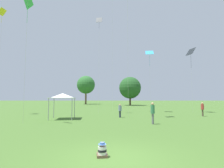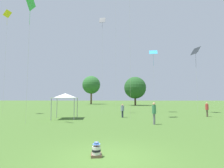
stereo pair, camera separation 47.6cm
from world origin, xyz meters
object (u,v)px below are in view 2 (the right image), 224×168
Objects in this scene: kite_1 at (153,53)px; distant_tree_0 at (91,85)px; canopy_tent at (65,96)px; seated_toddler at (96,151)px; person_standing_1 at (154,111)px; person_standing_2 at (207,108)px; kite_6 at (30,5)px; kite_2 at (116,1)px; kite_0 at (102,24)px; person_standing_3 at (122,110)px; kite_5 at (196,52)px; distant_tree_1 at (135,88)px; kite_4 at (7,17)px.

distant_tree_0 is (-15.83, 35.64, -2.32)m from kite_1.
distant_tree_0 reaches higher than canopy_tent.
distant_tree_0 is (-9.59, 56.57, 6.79)m from seated_toddler.
canopy_tent is (-8.76, 3.63, 1.31)m from person_standing_1.
kite_6 is at bearing -93.03° from person_standing_2.
seated_toddler is at bearing -114.35° from person_standing_1.
kite_1 is at bearing -163.94° from person_standing_2.
kite_2 is at bearing -124.48° from kite_1.
seated_toddler is at bearing -30.80° from kite_0.
person_standing_3 is at bearing -7.00° from kite_0.
kite_0 is at bearing -57.43° from kite_5.
kite_0 is 12.04m from kite_6.
person_standing_3 is at bearing -97.43° from distant_tree_1.
person_standing_3 is 44.94m from distant_tree_0.
person_standing_1 is 0.18× the size of kite_5.
person_standing_2 is 0.60× the size of canopy_tent.
kite_2 is (-3.51, 12.37, 16.86)m from person_standing_1.
kite_4 reaches higher than distant_tree_0.
distant_tree_0 reaches higher than kite_5.
canopy_tent is at bearing -36.84° from kite_6.
kite_2 is 1.99× the size of kite_5.
kite_5 is at bearing -68.61° from person_standing_3.
kite_4 reaches higher than person_standing_3.
person_standing_2 is 18.25m from kite_0.
person_standing_1 is 0.18× the size of kite_1.
kite_4 is at bearing 155.00° from canopy_tent.
kite_6 reaches higher than kite_5.
person_standing_1 is 1.09× the size of person_standing_2.
kite_4 is 1.68× the size of distant_tree_1.
distant_tree_1 is (-7.05, 26.46, -3.96)m from kite_5.
person_standing_1 is 0.13× the size of kite_0.
person_standing_3 is 0.13× the size of kite_6.
person_standing_3 is 33.92m from distant_tree_1.
canopy_tent is 20.65m from kite_5.
person_standing_2 is at bearing 12.23° from kite_5.
canopy_tent is 15.87m from kite_4.
seated_toddler is 0.05× the size of distant_tree_0.
kite_1 is at bearing 70.55° from kite_0.
seated_toddler is at bearing -80.38° from distant_tree_0.
kite_4 is at bearing 37.60° from kite_6.
person_standing_3 is 0.55× the size of canopy_tent.
person_standing_1 is (3.76, 8.25, 0.89)m from seated_toddler.
person_standing_2 is 1.10× the size of person_standing_3.
distant_tree_0 is (5.55, 39.96, -6.66)m from kite_4.
kite_5 is at bearing 144.12° from person_standing_2.
person_standing_1 is at bearing -74.55° from distant_tree_0.
person_standing_2 is 0.19× the size of distant_tree_1.
person_standing_1 is at bearing -152.77° from kite_2.
canopy_tent is at bearing 93.85° from person_standing_3.
kite_5 is at bearing 60.72° from kite_0.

